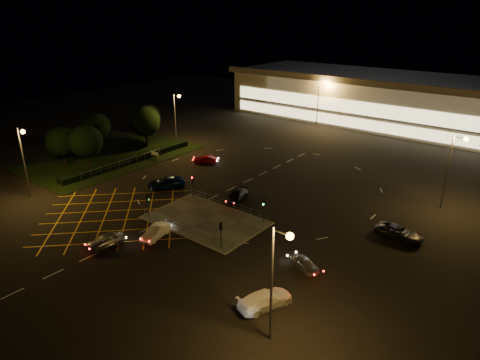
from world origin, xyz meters
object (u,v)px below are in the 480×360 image
Objects in this scene: signal_sw at (148,201)px; signal_ne at (264,205)px; car_circ_red at (205,159)px; car_left_blue at (166,183)px; signal_nw at (193,182)px; car_near_silver at (106,240)px; car_queue_white at (156,232)px; car_east_grey at (399,233)px; car_far_dkgrey at (236,196)px; signal_se at (221,230)px; car_approach_white at (265,299)px; car_right_silver at (305,264)px.

signal_ne is (12.00, 7.99, 0.00)m from signal_sw.
car_left_blue is at bearing -20.05° from car_circ_red.
signal_nw is at bearing 23.75° from car_left_blue.
car_queue_white is (2.86, 4.76, -0.02)m from car_near_silver.
signal_nw reaches higher than car_left_blue.
car_east_grey is (24.92, 21.81, 0.03)m from car_near_silver.
car_far_dkgrey is at bearing 155.83° from signal_ne.
car_near_silver is 17.46m from car_left_blue.
signal_se is at bearing -33.65° from signal_nw.
car_east_grey and car_approach_white have the same top height.
signal_sw is 0.61× the size of car_approach_white.
car_near_silver is 1.18× the size of car_right_silver.
signal_ne is 13.19m from car_queue_white.
signal_ne reaches higher than car_approach_white.
car_left_blue is at bearing 178.81° from signal_ne.
car_queue_white reaches higher than car_right_silver.
car_approach_white is at bearing -31.23° from signal_nw.
car_near_silver is at bearing -133.20° from car_queue_white.
signal_se is 0.75× the size of car_queue_white.
car_left_blue is 11.51m from car_far_dkgrey.
car_right_silver is at bearing 14.76° from car_left_blue.
car_right_silver is (15.82, -8.67, -0.08)m from car_far_dkgrey.
signal_sw and signal_se have the same top height.
signal_se is at bearing 138.15° from car_east_grey.
signal_sw is 0.88× the size of car_right_silver.
car_approach_white is at bearing -54.01° from signal_ne.
car_circ_red is at bearing 79.04° from car_right_silver.
car_circ_red is (-10.32, 27.46, -0.08)m from car_near_silver.
signal_sw is 22.08m from car_approach_white.
signal_ne is 24.06m from car_circ_red.
car_approach_white is at bearing -58.73° from car_far_dkgrey.
car_approach_white reaches higher than car_circ_red.
car_east_grey is 20.03m from car_approach_white.
signal_ne is 0.66× the size of car_far_dkgrey.
signal_nw is at bearing 94.67° from car_right_silver.
signal_sw is at bearing 136.59° from car_queue_white.
signal_se is 0.75× the size of car_near_silver.
car_far_dkgrey reaches higher than car_right_silver.
car_far_dkgrey is at bearing 23.42° from car_circ_red.
signal_ne is 18.69m from car_near_silver.
car_east_grey is at bearing 23.79° from signal_ne.
car_left_blue is (-10.30, 11.03, 0.06)m from car_queue_white.
car_circ_red is at bearing -66.38° from signal_sw.
signal_nw reaches higher than car_east_grey.
car_east_grey is at bearing 47.02° from car_circ_red.
car_east_grey is 1.04× the size of car_approach_white.
car_circ_red is 0.75× the size of car_approach_white.
signal_nw is 11.66m from car_queue_white.
signal_se is at bearing -72.65° from car_far_dkgrey.
signal_ne reaches higher than car_right_silver.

